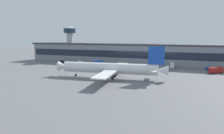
# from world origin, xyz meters

# --- Properties ---
(ground_plane) EXTENTS (600.00, 600.00, 0.00)m
(ground_plane) POSITION_xyz_m (0.00, 0.00, 0.00)
(ground_plane) COLOR slate
(terminal_building) EXTENTS (174.92, 17.04, 15.17)m
(terminal_building) POSITION_xyz_m (0.00, 59.51, 7.61)
(terminal_building) COLOR gray
(terminal_building) RESTS_ON ground_plane
(airliner) EXTENTS (56.58, 48.55, 16.04)m
(airliner) POSITION_xyz_m (3.40, 3.41, 4.94)
(airliner) COLOR white
(airliner) RESTS_ON ground_plane
(control_tower) EXTENTS (10.18, 10.18, 29.28)m
(control_tower) POSITION_xyz_m (-57.36, 62.88, 18.40)
(control_tower) COLOR #B7B7B2
(control_tower) RESTS_ON ground_plane
(baggage_tug) EXTENTS (2.60, 3.88, 1.85)m
(baggage_tug) POSITION_xyz_m (50.71, 46.93, 1.09)
(baggage_tug) COLOR #2651A5
(baggage_tug) RESTS_ON ground_plane
(fuel_truck) EXTENTS (7.99, 7.85, 3.35)m
(fuel_truck) POSITION_xyz_m (53.91, 37.30, 1.88)
(fuel_truck) COLOR red
(fuel_truck) RESTS_ON ground_plane
(crew_van) EXTENTS (5.17, 5.29, 2.55)m
(crew_van) POSITION_xyz_m (-50.24, 39.78, 1.46)
(crew_van) COLOR black
(crew_van) RESTS_ON ground_plane
(belt_loader) EXTENTS (6.44, 5.20, 1.95)m
(belt_loader) POSITION_xyz_m (-38.46, 46.80, 1.15)
(belt_loader) COLOR white
(belt_loader) RESTS_ON ground_plane
(follow_me_car) EXTENTS (2.56, 4.64, 1.85)m
(follow_me_car) POSITION_xyz_m (27.43, 37.71, 1.09)
(follow_me_car) COLOR gray
(follow_me_car) RESTS_ON ground_plane
(stair_truck) EXTENTS (3.30, 6.30, 3.55)m
(stair_truck) POSITION_xyz_m (29.04, 47.17, 1.98)
(stair_truck) COLOR white
(stair_truck) RESTS_ON ground_plane
(catering_truck) EXTENTS (6.42, 7.31, 4.15)m
(catering_truck) POSITION_xyz_m (-20.07, 38.42, 2.29)
(catering_truck) COLOR #2651A5
(catering_truck) RESTS_ON ground_plane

